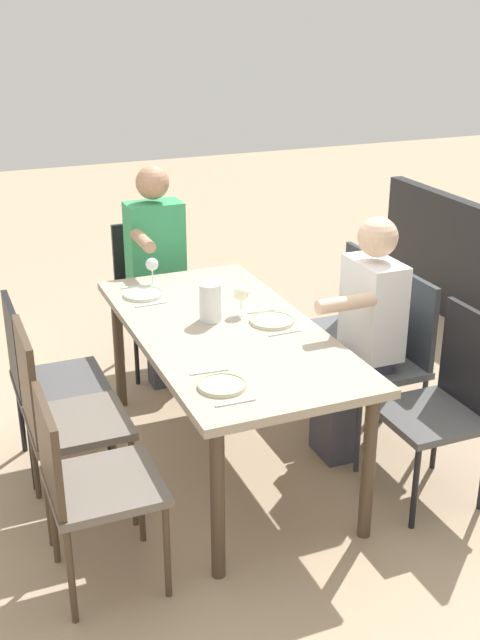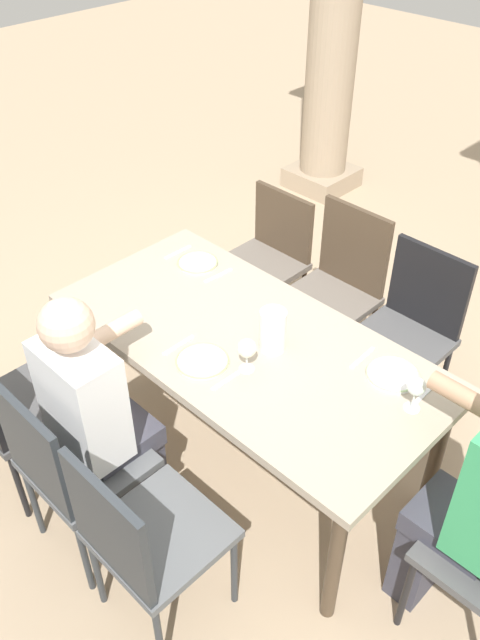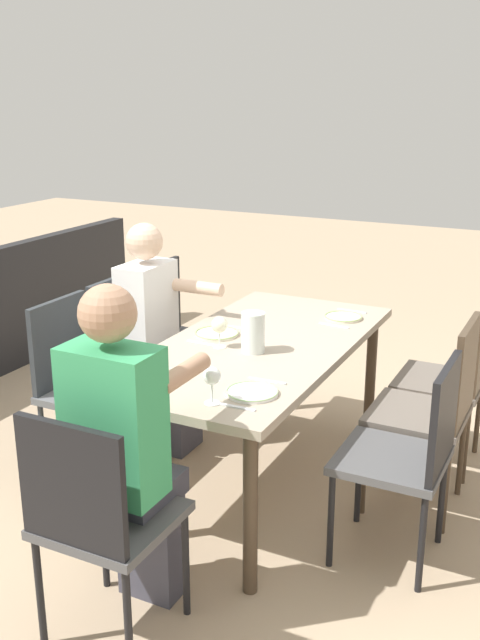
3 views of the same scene
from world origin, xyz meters
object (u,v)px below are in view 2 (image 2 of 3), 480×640
at_px(plate_0, 198,263).
at_px(chair_west_south, 3,401).
at_px(chair_mid_north, 338,283).
at_px(wine_glass_2, 416,387).
at_px(chair_mid_south, 68,462).
at_px(diner_woman_green, 101,414).
at_px(chair_east_north, 410,325).
at_px(plate_2, 393,374).
at_px(wine_glass_1, 247,349).
at_px(dining_table, 247,352).
at_px(chair_east_south, 141,536).
at_px(water_pitcher, 273,332).
at_px(chair_west_north, 268,254).
at_px(plate_1, 202,361).

bearing_deg(plate_0, chair_west_south, -93.62).
distance_m(chair_mid_north, wine_glass_2, 1.18).
distance_m(chair_mid_north, chair_mid_south, 1.71).
relative_size(diner_woman_green, wine_glass_2, 8.30).
distance_m(chair_east_north, plate_2, 0.70).
distance_m(chair_mid_south, wine_glass_1, 0.83).
distance_m(diner_woman_green, plate_2, 1.18).
height_order(dining_table, diner_woman_green, diner_woman_green).
bearing_deg(chair_east_south, chair_west_south, -179.86).
xyz_separation_m(chair_mid_south, diner_woman_green, (-0.00, 0.18, 0.13)).
distance_m(wine_glass_1, water_pitcher, 0.17).
relative_size(chair_west_south, diner_woman_green, 0.73).
distance_m(chair_west_north, wine_glass_2, 1.59).
bearing_deg(dining_table, chair_mid_north, 99.88).
height_order(chair_west_north, plate_1, chair_west_north).
height_order(plate_0, plate_1, same).
height_order(chair_east_south, plate_2, chair_east_south).
bearing_deg(chair_east_south, chair_east_north, 90.00).
relative_size(plate_0, plate_1, 0.91).
relative_size(chair_west_south, plate_1, 4.19).
height_order(chair_mid_north, water_pitcher, chair_mid_north).
bearing_deg(wine_glass_1, chair_mid_south, -111.57).
distance_m(chair_mid_north, plate_0, 0.78).
xyz_separation_m(chair_west_south, water_pitcher, (0.77, 0.89, 0.32)).
bearing_deg(plate_1, wine_glass_2, 26.93).
height_order(chair_mid_north, plate_2, chair_mid_north).
xyz_separation_m(wine_glass_1, wine_glass_2, (0.60, 0.29, 0.00)).
bearing_deg(diner_woman_green, water_pitcher, 69.05).
bearing_deg(chair_east_north, water_pitcher, -103.35).
relative_size(chair_mid_north, plate_0, 4.70).
bearing_deg(plate_1, chair_east_north, 72.80).
distance_m(plate_0, wine_glass_1, 0.82).
relative_size(chair_east_north, wine_glass_1, 5.93).
bearing_deg(plate_0, water_pitcher, -16.69).
bearing_deg(chair_west_south, chair_west_north, 90.00).
relative_size(chair_mid_south, chair_east_south, 1.01).
xyz_separation_m(plate_0, plate_1, (0.56, -0.48, -0.00)).
bearing_deg(chair_west_north, diner_woman_green, -71.79).
height_order(chair_east_north, plate_1, chair_east_north).
bearing_deg(chair_east_south, dining_table, 110.11).
bearing_deg(diner_woman_green, wine_glass_2, 42.75).
bearing_deg(chair_west_north, water_pitcher, -46.58).
bearing_deg(wine_glass_1, dining_table, 134.20).
bearing_deg(chair_west_south, plate_2, 41.89).
relative_size(chair_east_north, plate_1, 4.10).
xyz_separation_m(diner_woman_green, wine_glass_2, (0.89, 0.82, 0.19)).
distance_m(plate_1, water_pitcher, 0.32).
bearing_deg(chair_west_south, dining_table, 52.73).
distance_m(chair_mid_north, water_pitcher, 0.91).
bearing_deg(plate_2, plate_1, -141.19).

